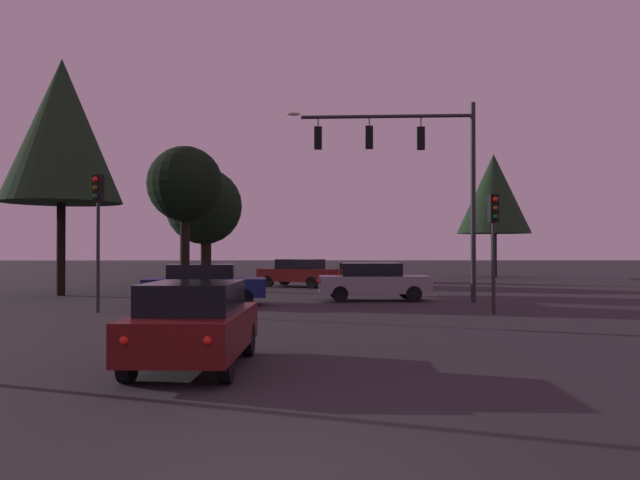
% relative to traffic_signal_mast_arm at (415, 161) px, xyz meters
% --- Properties ---
extents(ground_plane, '(168.00, 168.00, 0.00)m').
position_rel_traffic_signal_mast_arm_xyz_m(ground_plane, '(-4.56, 4.93, -5.56)').
color(ground_plane, '#262326').
rests_on(ground_plane, ground).
extents(traffic_signal_mast_arm, '(7.42, 0.81, 7.84)m').
position_rel_traffic_signal_mast_arm_xyz_m(traffic_signal_mast_arm, '(0.00, 0.00, 0.00)').
color(traffic_signal_mast_arm, '#232326').
rests_on(traffic_signal_mast_arm, ground).
extents(traffic_light_corner_left, '(0.36, 0.39, 4.55)m').
position_rel_traffic_signal_mast_arm_xyz_m(traffic_light_corner_left, '(-11.17, -3.86, -2.35)').
color(traffic_light_corner_left, '#232326').
rests_on(traffic_light_corner_left, ground).
extents(traffic_light_corner_right, '(0.34, 0.38, 3.86)m').
position_rel_traffic_signal_mast_arm_xyz_m(traffic_light_corner_right, '(1.76, -4.65, -2.81)').
color(traffic_light_corner_right, '#232326').
rests_on(traffic_light_corner_right, ground).
extents(car_nearside_lane, '(1.94, 4.08, 1.52)m').
position_rel_traffic_signal_mast_arm_xyz_m(car_nearside_lane, '(-6.29, -13.95, -4.77)').
color(car_nearside_lane, '#4C0F0F').
rests_on(car_nearside_lane, ground).
extents(car_crossing_left, '(4.62, 2.13, 1.52)m').
position_rel_traffic_signal_mast_arm_xyz_m(car_crossing_left, '(-8.06, -1.22, -4.77)').
color(car_crossing_left, '#0F1947').
rests_on(car_crossing_left, ground).
extents(car_crossing_right, '(4.54, 1.93, 1.52)m').
position_rel_traffic_signal_mast_arm_xyz_m(car_crossing_right, '(-1.56, 0.80, -4.77)').
color(car_crossing_right, gray).
rests_on(car_crossing_right, ground).
extents(car_far_lane, '(4.55, 3.72, 1.52)m').
position_rel_traffic_signal_mast_arm_xyz_m(car_far_lane, '(-4.68, 10.09, -4.77)').
color(car_far_lane, '#4C0F0F').
rests_on(car_far_lane, ground).
extents(tree_behind_sign, '(5.33, 5.33, 10.66)m').
position_rel_traffic_signal_mast_arm_xyz_m(tree_behind_sign, '(-15.25, 3.91, 1.83)').
color(tree_behind_sign, black).
rests_on(tree_behind_sign, ground).
extents(tree_left_far, '(3.83, 3.83, 7.30)m').
position_rel_traffic_signal_mast_arm_xyz_m(tree_left_far, '(-10.40, 7.56, -0.23)').
color(tree_left_far, black).
rests_on(tree_left_far, ground).
extents(tree_center_horizon, '(5.35, 5.35, 9.07)m').
position_rel_traffic_signal_mast_arm_xyz_m(tree_center_horizon, '(9.58, 21.94, 0.56)').
color(tree_center_horizon, black).
rests_on(tree_center_horizon, ground).
extents(tree_right_cluster, '(4.62, 4.62, 6.98)m').
position_rel_traffic_signal_mast_arm_xyz_m(tree_right_cluster, '(-10.45, 14.06, -0.91)').
color(tree_right_cluster, black).
rests_on(tree_right_cluster, ground).
extents(tree_lot_edge, '(3.72, 3.72, 8.03)m').
position_rel_traffic_signal_mast_arm_xyz_m(tree_lot_edge, '(-11.08, 20.09, 0.21)').
color(tree_lot_edge, black).
rests_on(tree_lot_edge, ground).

